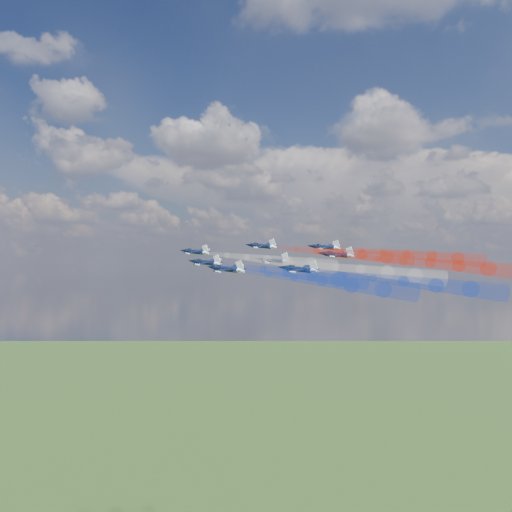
% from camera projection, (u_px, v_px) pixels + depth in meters
% --- Properties ---
extents(jet_lead, '(12.20, 10.58, 5.24)m').
position_uv_depth(jet_lead, '(195.00, 252.00, 150.92)').
color(jet_lead, black).
extents(trail_lead, '(37.80, 10.42, 7.65)m').
position_uv_depth(trail_lead, '(267.00, 259.00, 137.39)').
color(trail_lead, white).
extents(jet_inner_left, '(12.20, 10.58, 5.24)m').
position_uv_depth(jet_inner_left, '(206.00, 263.00, 136.13)').
color(jet_inner_left, black).
extents(trail_inner_left, '(37.80, 10.42, 7.65)m').
position_uv_depth(trail_inner_left, '(287.00, 272.00, 122.60)').
color(trail_inner_left, blue).
extents(jet_inner_right, '(12.20, 10.58, 5.24)m').
position_uv_depth(jet_inner_right, '(262.00, 246.00, 152.83)').
color(jet_inner_right, black).
extents(trail_inner_right, '(37.80, 10.42, 7.65)m').
position_uv_depth(trail_inner_right, '(339.00, 253.00, 139.30)').
color(trail_inner_right, red).
extents(jet_outer_left, '(12.20, 10.58, 5.24)m').
position_uv_depth(jet_outer_left, '(227.00, 269.00, 121.53)').
color(jet_outer_left, black).
extents(trail_outer_left, '(37.80, 10.42, 7.65)m').
position_uv_depth(trail_outer_left, '(322.00, 281.00, 107.99)').
color(trail_outer_left, blue).
extents(jet_center_third, '(12.20, 10.58, 5.24)m').
position_uv_depth(jet_center_third, '(273.00, 260.00, 138.13)').
color(jet_center_third, black).
extents(trail_center_third, '(37.80, 10.42, 7.65)m').
position_uv_depth(trail_center_third, '(361.00, 270.00, 124.60)').
color(trail_center_third, white).
extents(jet_outer_right, '(12.20, 10.58, 5.24)m').
position_uv_depth(jet_outer_right, '(325.00, 247.00, 154.60)').
color(jet_outer_right, black).
extents(trail_outer_right, '(37.80, 10.42, 7.65)m').
position_uv_depth(trail_outer_right, '(407.00, 254.00, 141.06)').
color(trail_outer_right, red).
extents(jet_rear_left, '(12.20, 10.58, 5.24)m').
position_uv_depth(jet_rear_left, '(299.00, 269.00, 121.42)').
color(jet_rear_left, black).
extents(trail_rear_left, '(37.80, 10.42, 7.65)m').
position_uv_depth(trail_rear_left, '(403.00, 281.00, 107.89)').
color(trail_rear_left, blue).
extents(jet_rear_right, '(12.20, 10.58, 5.24)m').
position_uv_depth(jet_rear_right, '(337.00, 255.00, 139.46)').
color(jet_rear_right, black).
extents(trail_rear_right, '(37.80, 10.42, 7.65)m').
position_uv_depth(trail_rear_right, '(430.00, 263.00, 125.92)').
color(trail_rear_right, red).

